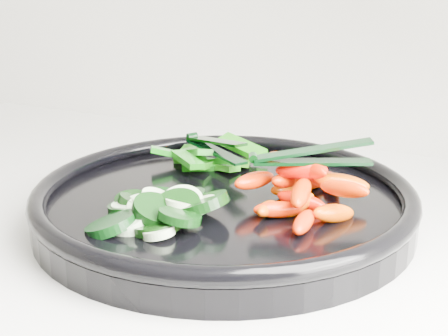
% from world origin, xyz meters
% --- Properties ---
extents(veggie_tray, '(0.42, 0.42, 0.04)m').
position_xyz_m(veggie_tray, '(0.14, 1.68, 0.95)').
color(veggie_tray, black).
rests_on(veggie_tray, counter).
extents(cucumber_pile, '(0.13, 0.14, 0.04)m').
position_xyz_m(cucumber_pile, '(0.11, 1.61, 0.96)').
color(cucumber_pile, black).
rests_on(cucumber_pile, veggie_tray).
extents(carrot_pile, '(0.14, 0.16, 0.05)m').
position_xyz_m(carrot_pile, '(0.22, 1.69, 0.97)').
color(carrot_pile, '#FF4D00').
rests_on(carrot_pile, veggie_tray).
extents(pepper_pile, '(0.12, 0.12, 0.04)m').
position_xyz_m(pepper_pile, '(0.08, 1.77, 0.96)').
color(pepper_pile, '#156009').
rests_on(pepper_pile, veggie_tray).
extents(tong_carrot, '(0.11, 0.07, 0.02)m').
position_xyz_m(tong_carrot, '(0.22, 1.70, 1.00)').
color(tong_carrot, black).
rests_on(tong_carrot, carrot_pile).
extents(tong_pepper, '(0.10, 0.07, 0.02)m').
position_xyz_m(tong_pepper, '(0.09, 1.77, 0.98)').
color(tong_pepper, black).
rests_on(tong_pepper, pepper_pile).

